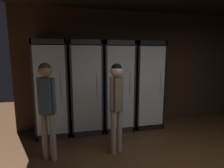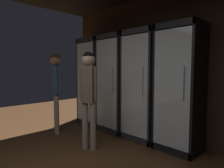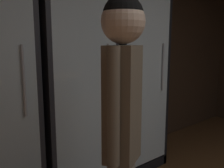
{
  "view_description": "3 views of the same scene",
  "coord_description": "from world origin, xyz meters",
  "px_view_note": "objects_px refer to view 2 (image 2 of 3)",
  "views": [
    {
      "loc": [
        -1.8,
        -1.42,
        1.81
      ],
      "look_at": [
        -0.85,
        2.55,
        1.12
      ],
      "focal_mm": 29.76,
      "sensor_mm": 36.0,
      "label": 1
    },
    {
      "loc": [
        1.57,
        -0.32,
        1.35
      ],
      "look_at": [
        -1.61,
        2.79,
        1.01
      ],
      "focal_mm": 31.43,
      "sensor_mm": 36.0,
      "label": 2
    },
    {
      "loc": [
        -1.79,
        0.74,
        1.41
      ],
      "look_at": [
        -0.38,
        2.47,
        1.03
      ],
      "focal_mm": 39.38,
      "sensor_mm": 36.0,
      "label": 3
    }
  ],
  "objects_px": {
    "cooler_far_left": "(95,83)",
    "cooler_left": "(117,84)",
    "shopper_near": "(89,88)",
    "shopper_far": "(56,83)",
    "cooler_center": "(144,87)",
    "cooler_right": "(181,89)"
  },
  "relations": [
    {
      "from": "cooler_left",
      "to": "cooler_far_left",
      "type": "bearing_deg",
      "value": -179.9
    },
    {
      "from": "cooler_right",
      "to": "cooler_left",
      "type": "bearing_deg",
      "value": 179.97
    },
    {
      "from": "cooler_left",
      "to": "shopper_near",
      "type": "distance_m",
      "value": 1.18
    },
    {
      "from": "cooler_center",
      "to": "cooler_right",
      "type": "height_order",
      "value": "same"
    },
    {
      "from": "cooler_far_left",
      "to": "cooler_center",
      "type": "distance_m",
      "value": 1.48
    },
    {
      "from": "cooler_far_left",
      "to": "cooler_center",
      "type": "relative_size",
      "value": 1.0
    },
    {
      "from": "cooler_far_left",
      "to": "cooler_right",
      "type": "bearing_deg",
      "value": 0.01
    },
    {
      "from": "cooler_left",
      "to": "cooler_center",
      "type": "height_order",
      "value": "same"
    },
    {
      "from": "cooler_left",
      "to": "cooler_center",
      "type": "bearing_deg",
      "value": -0.03
    },
    {
      "from": "shopper_near",
      "to": "shopper_far",
      "type": "xyz_separation_m",
      "value": [
        -1.17,
        0.04,
        0.02
      ]
    },
    {
      "from": "cooler_far_left",
      "to": "cooler_left",
      "type": "xyz_separation_m",
      "value": [
        0.74,
        0.0,
        0.01
      ]
    },
    {
      "from": "cooler_center",
      "to": "shopper_far",
      "type": "distance_m",
      "value": 1.82
    },
    {
      "from": "cooler_far_left",
      "to": "shopper_near",
      "type": "relative_size",
      "value": 1.27
    },
    {
      "from": "cooler_far_left",
      "to": "cooler_center",
      "type": "height_order",
      "value": "same"
    },
    {
      "from": "shopper_far",
      "to": "cooler_left",
      "type": "bearing_deg",
      "value": 55.2
    },
    {
      "from": "cooler_left",
      "to": "shopper_near",
      "type": "relative_size",
      "value": 1.27
    },
    {
      "from": "cooler_center",
      "to": "shopper_far",
      "type": "xyz_separation_m",
      "value": [
        -1.48,
        -1.06,
        0.04
      ]
    },
    {
      "from": "shopper_near",
      "to": "cooler_left",
      "type": "bearing_deg",
      "value": 111.31
    },
    {
      "from": "cooler_left",
      "to": "cooler_right",
      "type": "bearing_deg",
      "value": -0.03
    },
    {
      "from": "cooler_far_left",
      "to": "shopper_far",
      "type": "xyz_separation_m",
      "value": [
        -0.0,
        -1.06,
        0.04
      ]
    },
    {
      "from": "shopper_near",
      "to": "shopper_far",
      "type": "distance_m",
      "value": 1.17
    },
    {
      "from": "shopper_far",
      "to": "cooler_center",
      "type": "bearing_deg",
      "value": 35.71
    }
  ]
}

